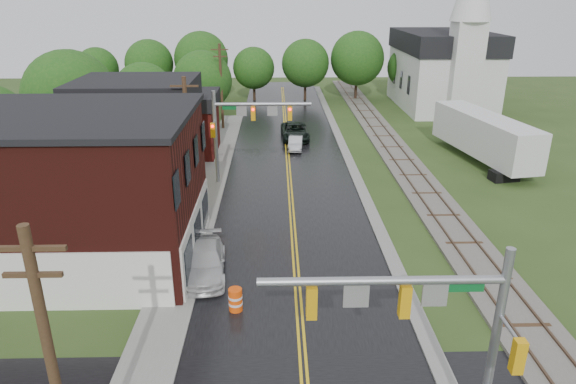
{
  "coord_description": "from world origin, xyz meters",
  "views": [
    {
      "loc": [
        -1.0,
        -10.73,
        13.95
      ],
      "look_at": [
        -0.38,
        15.98,
        3.5
      ],
      "focal_mm": 32.0,
      "sensor_mm": 36.0,
      "label": 1
    }
  ],
  "objects_px": {
    "suv_dark": "(295,132)",
    "traffic_signal_near": "(428,316)",
    "traffic_signal_far": "(243,120)",
    "sedan_silver": "(296,143)",
    "utility_pole_a": "(54,375)",
    "tree_left_b": "(72,99)",
    "brick_building": "(61,189)",
    "semi_trailer": "(484,135)",
    "utility_pole_b": "(188,142)",
    "utility_pole_c": "(221,85)",
    "tree_left_e": "(204,82)",
    "construction_barrel": "(236,300)",
    "tree_left_c": "(145,95)",
    "church": "(445,62)"
  },
  "relations": [
    {
      "from": "traffic_signal_far",
      "to": "semi_trailer",
      "type": "distance_m",
      "value": 21.19
    },
    {
      "from": "traffic_signal_near",
      "to": "utility_pole_c",
      "type": "bearing_deg",
      "value": 103.74
    },
    {
      "from": "utility_pole_a",
      "to": "utility_pole_b",
      "type": "xyz_separation_m",
      "value": [
        0.0,
        22.0,
        0.0
      ]
    },
    {
      "from": "suv_dark",
      "to": "traffic_signal_near",
      "type": "bearing_deg",
      "value": -88.6
    },
    {
      "from": "utility_pole_c",
      "to": "tree_left_e",
      "type": "relative_size",
      "value": 1.1
    },
    {
      "from": "utility_pole_a",
      "to": "utility_pole_b",
      "type": "relative_size",
      "value": 1.0
    },
    {
      "from": "tree_left_c",
      "to": "traffic_signal_near",
      "type": "bearing_deg",
      "value": -65.44
    },
    {
      "from": "traffic_signal_near",
      "to": "utility_pole_a",
      "type": "distance_m",
      "value": 10.47
    },
    {
      "from": "sedan_silver",
      "to": "tree_left_c",
      "type": "bearing_deg",
      "value": 170.02
    },
    {
      "from": "church",
      "to": "construction_barrel",
      "type": "relative_size",
      "value": 17.53
    },
    {
      "from": "church",
      "to": "semi_trailer",
      "type": "bearing_deg",
      "value": -97.9
    },
    {
      "from": "traffic_signal_far",
      "to": "sedan_silver",
      "type": "distance_m",
      "value": 10.92
    },
    {
      "from": "utility_pole_b",
      "to": "sedan_silver",
      "type": "xyz_separation_m",
      "value": [
        7.6,
        14.04,
        -4.12
      ]
    },
    {
      "from": "utility_pole_c",
      "to": "sedan_silver",
      "type": "height_order",
      "value": "utility_pole_c"
    },
    {
      "from": "semi_trailer",
      "to": "utility_pole_b",
      "type": "bearing_deg",
      "value": -157.31
    },
    {
      "from": "utility_pole_a",
      "to": "utility_pole_b",
      "type": "distance_m",
      "value": 22.0
    },
    {
      "from": "church",
      "to": "construction_barrel",
      "type": "xyz_separation_m",
      "value": [
        -22.97,
        -44.01,
        -5.26
      ]
    },
    {
      "from": "traffic_signal_far",
      "to": "tree_left_e",
      "type": "relative_size",
      "value": 0.9
    },
    {
      "from": "brick_building",
      "to": "utility_pole_b",
      "type": "distance_m",
      "value": 9.03
    },
    {
      "from": "tree_left_b",
      "to": "construction_barrel",
      "type": "xyz_separation_m",
      "value": [
        14.87,
        -22.17,
        -5.15
      ]
    },
    {
      "from": "construction_barrel",
      "to": "utility_pole_b",
      "type": "bearing_deg",
      "value": 107.32
    },
    {
      "from": "church",
      "to": "utility_pole_b",
      "type": "xyz_separation_m",
      "value": [
        -26.8,
        -31.74,
        -1.11
      ]
    },
    {
      "from": "church",
      "to": "tree_left_b",
      "type": "xyz_separation_m",
      "value": [
        -37.85,
        -21.84,
        -0.12
      ]
    },
    {
      "from": "brick_building",
      "to": "utility_pole_c",
      "type": "height_order",
      "value": "utility_pole_c"
    },
    {
      "from": "utility_pole_b",
      "to": "tree_left_e",
      "type": "distance_m",
      "value": 23.99
    },
    {
      "from": "semi_trailer",
      "to": "brick_building",
      "type": "bearing_deg",
      "value": -150.1
    },
    {
      "from": "traffic_signal_far",
      "to": "utility_pole_a",
      "type": "relative_size",
      "value": 0.82
    },
    {
      "from": "brick_building",
      "to": "utility_pole_a",
      "type": "relative_size",
      "value": 1.59
    },
    {
      "from": "tree_left_b",
      "to": "construction_barrel",
      "type": "height_order",
      "value": "tree_left_b"
    },
    {
      "from": "utility_pole_a",
      "to": "tree_left_c",
      "type": "xyz_separation_m",
      "value": [
        -7.05,
        39.9,
        -0.21
      ]
    },
    {
      "from": "traffic_signal_far",
      "to": "utility_pole_a",
      "type": "bearing_deg",
      "value": -97.03
    },
    {
      "from": "traffic_signal_far",
      "to": "sedan_silver",
      "type": "height_order",
      "value": "traffic_signal_far"
    },
    {
      "from": "traffic_signal_far",
      "to": "semi_trailer",
      "type": "bearing_deg",
      "value": 13.59
    },
    {
      "from": "church",
      "to": "sedan_silver",
      "type": "bearing_deg",
      "value": -137.34
    },
    {
      "from": "tree_left_b",
      "to": "sedan_silver",
      "type": "bearing_deg",
      "value": 12.54
    },
    {
      "from": "traffic_signal_far",
      "to": "utility_pole_c",
      "type": "relative_size",
      "value": 0.82
    },
    {
      "from": "brick_building",
      "to": "traffic_signal_far",
      "type": "relative_size",
      "value": 1.95
    },
    {
      "from": "tree_left_c",
      "to": "sedan_silver",
      "type": "height_order",
      "value": "tree_left_c"
    },
    {
      "from": "brick_building",
      "to": "utility_pole_a",
      "type": "bearing_deg",
      "value": -69.25
    },
    {
      "from": "tree_left_b",
      "to": "tree_left_e",
      "type": "bearing_deg",
      "value": 57.26
    },
    {
      "from": "utility_pole_b",
      "to": "sedan_silver",
      "type": "distance_m",
      "value": 16.49
    },
    {
      "from": "tree_left_e",
      "to": "sedan_silver",
      "type": "height_order",
      "value": "tree_left_e"
    },
    {
      "from": "suv_dark",
      "to": "semi_trailer",
      "type": "xyz_separation_m",
      "value": [
        16.11,
        -7.74,
        1.62
      ]
    },
    {
      "from": "utility_pole_b",
      "to": "utility_pole_a",
      "type": "bearing_deg",
      "value": -90.0
    },
    {
      "from": "tree_left_e",
      "to": "construction_barrel",
      "type": "xyz_separation_m",
      "value": [
        5.87,
        -36.17,
        -4.24
      ]
    },
    {
      "from": "tree_left_b",
      "to": "brick_building",
      "type": "bearing_deg",
      "value": -72.39
    },
    {
      "from": "utility_pole_a",
      "to": "tree_left_b",
      "type": "distance_m",
      "value": 33.77
    },
    {
      "from": "traffic_signal_near",
      "to": "tree_left_b",
      "type": "height_order",
      "value": "tree_left_b"
    },
    {
      "from": "tree_left_b",
      "to": "tree_left_c",
      "type": "xyz_separation_m",
      "value": [
        4.0,
        8.0,
        -1.21
      ]
    },
    {
      "from": "utility_pole_c",
      "to": "suv_dark",
      "type": "distance_m",
      "value": 9.64
    }
  ]
}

